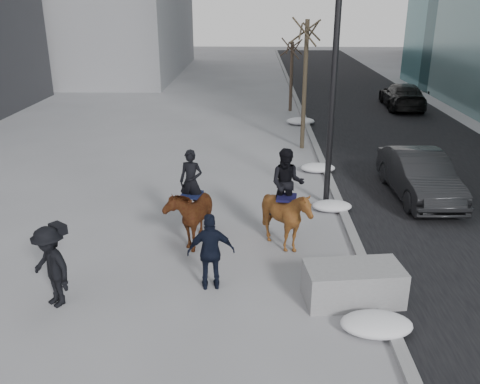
{
  "coord_description": "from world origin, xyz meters",
  "views": [
    {
      "loc": [
        0.32,
        -10.54,
        5.97
      ],
      "look_at": [
        0.0,
        1.2,
        1.5
      ],
      "focal_mm": 38.0,
      "sensor_mm": 36.0,
      "label": 1
    }
  ],
  "objects_px": {
    "mounted_left": "(191,209)",
    "car_near": "(419,175)",
    "planter": "(353,284)",
    "mounted_right": "(286,210)"
  },
  "relations": [
    {
      "from": "planter",
      "to": "mounted_right",
      "type": "xyz_separation_m",
      "value": [
        -1.27,
        2.41,
        0.64
      ]
    },
    {
      "from": "mounted_left",
      "to": "mounted_right",
      "type": "relative_size",
      "value": 0.94
    },
    {
      "from": "planter",
      "to": "mounted_left",
      "type": "relative_size",
      "value": 0.82
    },
    {
      "from": "mounted_left",
      "to": "car_near",
      "type": "bearing_deg",
      "value": 25.79
    },
    {
      "from": "planter",
      "to": "mounted_left",
      "type": "distance_m",
      "value": 4.65
    },
    {
      "from": "car_near",
      "to": "mounted_left",
      "type": "distance_m",
      "value": 7.62
    },
    {
      "from": "car_near",
      "to": "planter",
      "type": "bearing_deg",
      "value": -119.82
    },
    {
      "from": "car_near",
      "to": "mounted_left",
      "type": "xyz_separation_m",
      "value": [
        -6.86,
        -3.32,
        0.17
      ]
    },
    {
      "from": "car_near",
      "to": "mounted_right",
      "type": "bearing_deg",
      "value": -142.72
    },
    {
      "from": "planter",
      "to": "mounted_right",
      "type": "distance_m",
      "value": 2.8
    }
  ]
}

